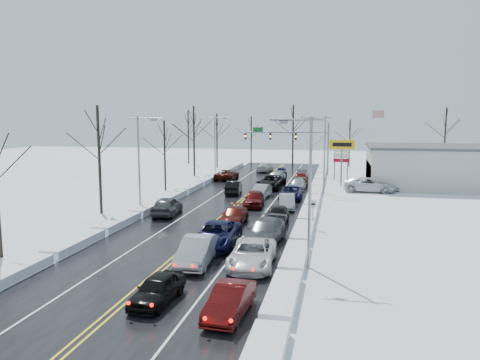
% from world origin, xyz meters
% --- Properties ---
extents(ground, '(160.00, 160.00, 0.00)m').
position_xyz_m(ground, '(0.00, 0.00, 0.00)').
color(ground, white).
rests_on(ground, ground).
extents(road_surface, '(14.00, 84.00, 0.01)m').
position_xyz_m(road_surface, '(0.00, 2.00, 0.01)').
color(road_surface, black).
rests_on(road_surface, ground).
extents(snow_bank_left, '(1.45, 72.00, 0.60)m').
position_xyz_m(snow_bank_left, '(-7.60, 2.00, 0.00)').
color(snow_bank_left, white).
rests_on(snow_bank_left, ground).
extents(snow_bank_right, '(1.45, 72.00, 0.60)m').
position_xyz_m(snow_bank_right, '(7.60, 2.00, 0.00)').
color(snow_bank_right, white).
rests_on(snow_bank_right, ground).
extents(traffic_signal_mast, '(13.28, 0.39, 8.00)m').
position_xyz_m(traffic_signal_mast, '(3.45, 27.99, 5.48)').
color(traffic_signal_mast, slate).
rests_on(traffic_signal_mast, ground).
extents(tires_plus_sign, '(3.20, 0.34, 6.00)m').
position_xyz_m(tires_plus_sign, '(10.50, 15.99, 4.99)').
color(tires_plus_sign, slate).
rests_on(tires_plus_sign, ground).
extents(used_vehicles_sign, '(2.20, 0.22, 4.65)m').
position_xyz_m(used_vehicles_sign, '(10.50, 22.00, 3.32)').
color(used_vehicles_sign, slate).
rests_on(used_vehicles_sign, ground).
extents(speed_limit_sign, '(0.55, 0.09, 2.35)m').
position_xyz_m(speed_limit_sign, '(8.20, -8.00, 1.63)').
color(speed_limit_sign, slate).
rests_on(speed_limit_sign, ground).
extents(flagpole, '(1.87, 1.20, 10.00)m').
position_xyz_m(flagpole, '(15.17, 30.00, 5.93)').
color(flagpole, silver).
rests_on(flagpole, ground).
extents(dealership_building, '(20.40, 12.40, 5.30)m').
position_xyz_m(dealership_building, '(23.98, 18.00, 2.66)').
color(dealership_building, '#AFAFAA').
rests_on(dealership_building, ground).
extents(streetlight_se, '(3.20, 0.25, 9.00)m').
position_xyz_m(streetlight_se, '(8.30, -18.00, 5.31)').
color(streetlight_se, slate).
rests_on(streetlight_se, ground).
extents(streetlight_ne, '(3.20, 0.25, 9.00)m').
position_xyz_m(streetlight_ne, '(8.30, 10.00, 5.31)').
color(streetlight_ne, slate).
rests_on(streetlight_ne, ground).
extents(streetlight_sw, '(3.20, 0.25, 9.00)m').
position_xyz_m(streetlight_sw, '(-8.30, -4.00, 5.31)').
color(streetlight_sw, slate).
rests_on(streetlight_sw, ground).
extents(streetlight_nw, '(3.20, 0.25, 9.00)m').
position_xyz_m(streetlight_nw, '(-8.30, 24.00, 5.31)').
color(streetlight_nw, slate).
rests_on(streetlight_nw, ground).
extents(tree_left_b, '(4.00, 4.00, 10.00)m').
position_xyz_m(tree_left_b, '(-11.50, -6.00, 6.99)').
color(tree_left_b, '#2D231C').
rests_on(tree_left_b, ground).
extents(tree_left_c, '(3.40, 3.40, 8.50)m').
position_xyz_m(tree_left_c, '(-10.50, 8.00, 5.94)').
color(tree_left_c, '#2D231C').
rests_on(tree_left_c, ground).
extents(tree_left_d, '(4.20, 4.20, 10.50)m').
position_xyz_m(tree_left_d, '(-11.20, 22.00, 7.33)').
color(tree_left_d, '#2D231C').
rests_on(tree_left_d, ground).
extents(tree_left_e, '(3.80, 3.80, 9.50)m').
position_xyz_m(tree_left_e, '(-10.80, 34.00, 6.64)').
color(tree_left_e, '#2D231C').
rests_on(tree_left_e, ground).
extents(tree_far_a, '(4.00, 4.00, 10.00)m').
position_xyz_m(tree_far_a, '(-18.00, 40.00, 6.99)').
color(tree_far_a, '#2D231C').
rests_on(tree_far_a, ground).
extents(tree_far_b, '(3.60, 3.60, 9.00)m').
position_xyz_m(tree_far_b, '(-6.00, 41.00, 6.29)').
color(tree_far_b, '#2D231C').
rests_on(tree_far_b, ground).
extents(tree_far_c, '(4.40, 4.40, 11.00)m').
position_xyz_m(tree_far_c, '(2.00, 39.00, 7.68)').
color(tree_far_c, '#2D231C').
rests_on(tree_far_c, ground).
extents(tree_far_d, '(3.40, 3.40, 8.50)m').
position_xyz_m(tree_far_d, '(12.00, 40.50, 5.94)').
color(tree_far_d, '#2D231C').
rests_on(tree_far_d, ground).
extents(tree_far_e, '(4.20, 4.20, 10.50)m').
position_xyz_m(tree_far_e, '(28.00, 41.00, 7.33)').
color(tree_far_e, '#2D231C').
rests_on(tree_far_e, ground).
extents(queued_car_0, '(1.90, 4.16, 1.38)m').
position_xyz_m(queued_car_0, '(1.64, -24.88, 0.00)').
color(queued_car_0, black).
rests_on(queued_car_0, ground).
extents(queued_car_1, '(2.06, 5.18, 1.68)m').
position_xyz_m(queued_car_1, '(1.76, -18.75, 0.00)').
color(queued_car_1, '#A9ACB2').
rests_on(queued_car_1, ground).
extents(queued_car_2, '(2.92, 6.06, 1.67)m').
position_xyz_m(queued_car_2, '(1.92, -14.64, 0.00)').
color(queued_car_2, black).
rests_on(queued_car_2, ground).
extents(queued_car_3, '(1.98, 4.77, 1.38)m').
position_xyz_m(queued_car_3, '(1.58, -7.65, 0.00)').
color(queued_car_3, '#4F110A').
rests_on(queued_car_3, ground).
extents(queued_car_4, '(2.27, 4.85, 1.60)m').
position_xyz_m(queued_car_4, '(1.88, 0.19, 0.00)').
color(queued_car_4, '#4B0B0A').
rests_on(queued_car_4, ground).
extents(queued_car_5, '(1.88, 4.50, 1.45)m').
position_xyz_m(queued_car_5, '(1.78, 5.34, 0.00)').
color(queued_car_5, '#999CA1').
rests_on(queued_car_5, ground).
extents(queued_car_6, '(3.40, 6.36, 1.70)m').
position_xyz_m(queued_car_6, '(1.91, 11.99, 0.00)').
color(queued_car_6, black).
rests_on(queued_car_6, ground).
extents(queued_car_7, '(2.77, 5.36, 1.49)m').
position_xyz_m(queued_car_7, '(1.86, 16.96, 0.00)').
color(queued_car_7, '#A1A4A9').
rests_on(queued_car_7, ground).
extents(queued_car_8, '(1.78, 4.17, 1.41)m').
position_xyz_m(queued_car_8, '(1.68, 24.25, 0.00)').
color(queued_car_8, black).
rests_on(queued_car_8, ground).
extents(queued_car_9, '(1.75, 4.33, 1.40)m').
position_xyz_m(queued_car_9, '(5.43, -25.58, 0.00)').
color(queued_car_9, '#4A0A09').
rests_on(queued_car_9, ground).
extents(queued_car_10, '(2.90, 5.76, 1.56)m').
position_xyz_m(queued_car_10, '(5.16, -18.48, 0.00)').
color(queued_car_10, silver).
rests_on(queued_car_10, ground).
extents(queued_car_11, '(2.91, 5.91, 1.65)m').
position_xyz_m(queued_car_11, '(5.07, -13.05, 0.00)').
color(queued_car_11, '#434648').
rests_on(queued_car_11, ground).
extents(queued_car_12, '(2.01, 4.68, 1.57)m').
position_xyz_m(queued_car_12, '(5.17, -7.09, 0.00)').
color(queued_car_12, black).
rests_on(queued_car_12, ground).
extents(queued_car_13, '(2.03, 4.46, 1.42)m').
position_xyz_m(queued_car_13, '(5.26, -0.30, 0.00)').
color(queued_car_13, '#929499').
rests_on(queued_car_13, ground).
extents(queued_car_14, '(2.50, 5.20, 1.43)m').
position_xyz_m(queued_car_14, '(5.10, 5.16, 0.00)').
color(queued_car_14, black).
rests_on(queued_car_14, ground).
extents(queued_car_15, '(1.91, 4.62, 1.34)m').
position_xyz_m(queued_car_15, '(5.30, 12.05, 0.00)').
color(queued_car_15, gray).
rests_on(queued_car_15, ground).
extents(queued_car_16, '(2.32, 5.00, 1.66)m').
position_xyz_m(queued_car_16, '(5.24, 16.36, 0.00)').
color(queued_car_16, '#540C0B').
rests_on(queued_car_16, ground).
extents(queued_car_17, '(1.71, 4.23, 1.37)m').
position_xyz_m(queued_car_17, '(5.05, 22.22, 0.00)').
color(queued_car_17, '#3C3E41').
rests_on(queued_car_17, ground).
extents(oncoming_car_0, '(2.13, 4.79, 1.53)m').
position_xyz_m(oncoming_car_0, '(-1.77, 7.23, 0.00)').
color(oncoming_car_0, black).
rests_on(oncoming_car_0, ground).
extents(oncoming_car_1, '(2.89, 5.49, 1.47)m').
position_xyz_m(oncoming_car_1, '(-5.40, 18.90, 0.00)').
color(oncoming_car_1, '#440E09').
rests_on(oncoming_car_1, ground).
extents(oncoming_car_2, '(2.47, 5.22, 1.47)m').
position_xyz_m(oncoming_car_2, '(-1.62, 29.74, 0.00)').
color(oncoming_car_2, '#B9B9BB').
rests_on(oncoming_car_2, ground).
extents(oncoming_car_3, '(2.47, 5.19, 1.71)m').
position_xyz_m(oncoming_car_3, '(-5.18, -5.49, 0.00)').
color(oncoming_car_3, '#3A3D3F').
rests_on(oncoming_car_3, ground).
extents(parked_car_0, '(6.26, 3.14, 1.70)m').
position_xyz_m(parked_car_0, '(13.89, 12.04, 0.00)').
color(parked_car_0, silver).
rests_on(parked_car_0, ground).
extents(parked_car_1, '(2.59, 5.74, 1.63)m').
position_xyz_m(parked_car_1, '(16.92, 14.73, 0.00)').
color(parked_car_1, '#3D3F42').
rests_on(parked_car_1, ground).
extents(parked_car_2, '(1.75, 4.01, 1.34)m').
position_xyz_m(parked_car_2, '(15.18, 21.17, 0.00)').
color(parked_car_2, black).
rests_on(parked_car_2, ground).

